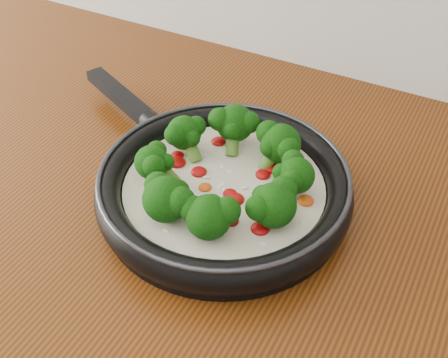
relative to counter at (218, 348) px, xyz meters
The scene contains 2 objects.
counter is the anchor object (origin of this frame).
skillet 0.49m from the counter, 48.62° to the right, with size 0.60×0.48×0.10m.
Camera 1 is at (0.32, 0.53, 1.48)m, focal length 46.01 mm.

